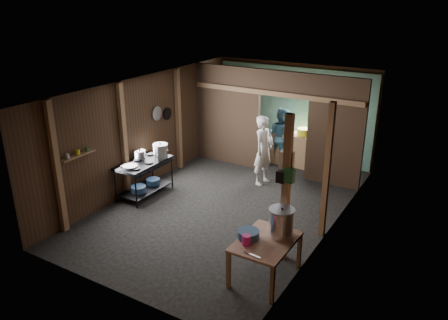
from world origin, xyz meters
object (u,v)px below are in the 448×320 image
Objects in this scene: prep_table at (265,259)px; pink_bucket at (247,240)px; gas_range at (145,178)px; stove_pot_large at (161,151)px; cook at (264,150)px; yellow_tub at (303,132)px; stock_pot at (281,223)px.

prep_table is 0.54m from pink_bucket.
stove_pot_large is (0.17, 0.41, 0.56)m from gas_range.
prep_table is 4.03m from stove_pot_large.
prep_table is 6.92× the size of pink_bucket.
stove_pot_large is 2.42m from cook.
gas_range is 2.85m from cook.
pink_bucket is 0.51× the size of yellow_tub.
gas_range is 1.20× the size of prep_table.
stock_pot is (3.67, -1.55, -0.06)m from stove_pot_large.
stock_pot is 0.65m from pink_bucket.
gas_range is 3.90m from pink_bucket.
cook reaches higher than pink_bucket.
prep_table is 3.50× the size of yellow_tub.
stock_pot reaches higher than yellow_tub.
prep_table is 2.33× the size of stock_pot.
pink_bucket is (-0.21, -0.26, 0.42)m from prep_table.
prep_table is at bearing -115.53° from stock_pot.
gas_range is 0.71m from stove_pot_large.
stock_pot reaches higher than pink_bucket.
cook is at bearing 112.19° from pink_bucket.
gas_range is 8.27× the size of pink_bucket.
yellow_tub is at bearing 55.62° from gas_range.
cook is at bearing 120.45° from stock_pot.
pink_bucket is (-0.34, -0.54, -0.14)m from stock_pot.
stock_pot reaches higher than prep_table.
yellow_tub is 0.19× the size of cook.
cook reaches higher than stove_pot_large.
pink_bucket is 5.30m from yellow_tub.
stock_pot is (0.13, 0.27, 0.56)m from prep_table.
yellow_tub is 1.59m from cook.
prep_table is at bearing -75.09° from yellow_tub.
stock_pot is 1.50× the size of yellow_tub.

